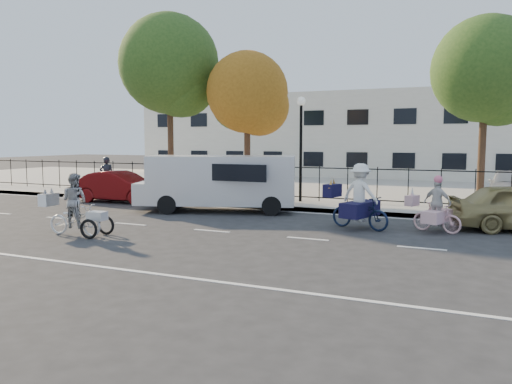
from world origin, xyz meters
The scene contains 21 objects.
ground centered at (0.00, 0.00, 0.00)m, with size 120.00×120.00×0.00m, color #333334.
road_markings centered at (0.00, 0.00, 0.01)m, with size 60.00×9.52×0.01m, color silver, non-canonical shape.
curb centered at (0.00, 5.05, 0.07)m, with size 60.00×0.10×0.15m, color #A8A399.
sidewalk centered at (0.00, 6.10, 0.07)m, with size 60.00×2.20×0.15m, color #A8A399.
parking_lot centered at (0.00, 15.00, 0.07)m, with size 60.00×15.60×0.15m, color #A8A399.
iron_fence centered at (0.00, 7.20, 0.90)m, with size 58.00×0.06×1.50m, color black, non-canonical shape.
building centered at (0.00, 25.00, 3.00)m, with size 34.00×10.00×6.00m, color silver.
lamppost centered at (0.50, 6.80, 3.11)m, with size 0.36×0.36×4.33m.
street_sign centered at (-1.85, 6.80, 1.42)m, with size 0.85×0.06×1.80m.
zebra_trike centered at (-3.25, -2.15, 0.69)m, with size 2.09×0.85×1.79m.
unicorn_bike centered at (6.15, 2.48, 0.62)m, with size 1.71×1.24×1.69m.
bull_bike centered at (3.95, 2.13, 0.80)m, with size 2.23×1.57×2.01m.
white_van centered at (-1.72, 3.80, 1.17)m, with size 6.44×3.64×2.12m.
red_sedan centered at (-7.00, 4.50, 0.68)m, with size 1.44×4.12×1.36m, color #56090B.
pedestrian centered at (-8.67, 5.62, 1.04)m, with size 0.65×0.43×1.78m, color black.
lot_car_a centered at (-6.48, 11.02, 0.83)m, with size 1.91×4.70×1.36m, color #B9BBC1.
lot_car_b centered at (-5.22, 10.77, 0.82)m, with size 2.23×4.83×1.34m, color white.
lot_car_d centered at (8.53, 10.92, 0.81)m, with size 1.56×3.88×1.32m, color #A2A4A9.
tree_west centered at (-6.06, 7.36, 6.04)m, with size 4.70×4.70×8.62m.
tree_mid centered at (-2.03, 7.36, 4.63)m, with size 3.63×3.61×6.61m.
tree_east centered at (7.52, 8.24, 5.19)m, with size 4.04×4.04×7.41m.
Camera 1 is at (7.11, -12.97, 2.73)m, focal length 35.00 mm.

